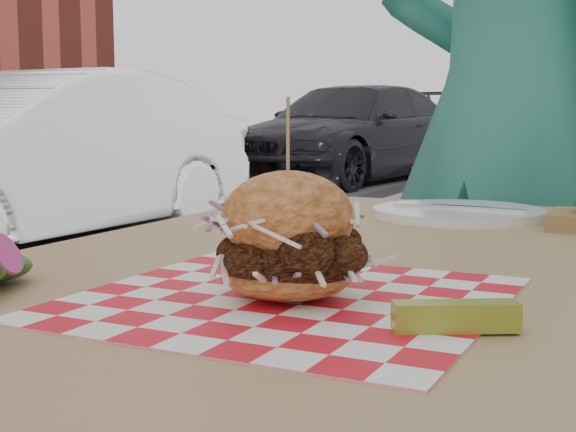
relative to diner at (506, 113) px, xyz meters
name	(u,v)px	position (x,y,z in m)	size (l,w,h in m)	color
diner	(506,113)	(0.00, 0.00, 0.00)	(0.67, 0.44, 1.83)	teal
car_white	(30,159)	(-3.62, 2.33, -0.31)	(1.27, 3.64, 1.20)	white
car_dark	(350,133)	(-3.62, 8.18, -0.27)	(1.79, 4.40, 1.28)	black
patio_table	(373,322)	(0.03, -0.91, -0.24)	(0.80, 1.20, 0.75)	tan
patio_chair	(527,271)	(0.04, 0.10, -0.36)	(0.46, 0.47, 0.95)	tan
paper_liner	(288,298)	(0.04, -1.14, -0.16)	(0.36, 0.36, 0.00)	red
sandwich	(288,243)	(0.04, -1.14, -0.11)	(0.16, 0.16, 0.18)	orange
pickle_spear	(456,316)	(0.20, -1.19, -0.15)	(0.10, 0.02, 0.02)	olive
place_setting	(459,213)	(0.03, -0.52, -0.16)	(0.27, 0.27, 0.02)	white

